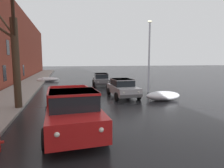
# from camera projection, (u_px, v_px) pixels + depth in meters

# --- Properties ---
(left_sidewalk_slab) EXTENTS (3.14, 80.00, 0.15)m
(left_sidewalk_slab) POSITION_uv_depth(u_px,v_px,m) (20.00, 90.00, 17.86)
(left_sidewalk_slab) COLOR gray
(left_sidewalk_slab) RESTS_ON ground
(snow_bank_near_corner_left) EXTENTS (2.93, 0.95, 0.65)m
(snow_bank_near_corner_left) POSITION_uv_depth(u_px,v_px,m) (47.00, 80.00, 25.74)
(snow_bank_near_corner_left) COLOR white
(snow_bank_near_corner_left) RESTS_ON ground
(snow_bank_along_left_kerb) EXTENTS (2.58, 1.38, 0.65)m
(snow_bank_along_left_kerb) POSITION_uv_depth(u_px,v_px,m) (163.00, 96.00, 13.77)
(snow_bank_along_left_kerb) COLOR white
(snow_bank_along_left_kerb) RESTS_ON ground
(bare_tree_second_along_sidewalk) EXTENTS (2.27, 3.26, 5.86)m
(bare_tree_second_along_sidewalk) POSITION_uv_depth(u_px,v_px,m) (15.00, 59.00, 10.69)
(bare_tree_second_along_sidewalk) COLOR #423323
(bare_tree_second_along_sidewalk) RESTS_ON ground
(pickup_truck_red_approaching_near_lane) EXTENTS (2.30, 5.15, 1.76)m
(pickup_truck_red_approaching_near_lane) POSITION_uv_depth(u_px,v_px,m) (72.00, 110.00, 7.59)
(pickup_truck_red_approaching_near_lane) COLOR red
(pickup_truck_red_approaching_near_lane) RESTS_ON ground
(sedan_silver_parked_kerbside_close) EXTENTS (1.90, 3.89, 1.42)m
(sedan_silver_parked_kerbside_close) POSITION_uv_depth(u_px,v_px,m) (123.00, 88.00, 14.92)
(sedan_silver_parked_kerbside_close) COLOR #B7B7BC
(sedan_silver_parked_kerbside_close) RESTS_ON ground
(sedan_grey_parked_kerbside_mid) EXTENTS (2.15, 4.25, 1.42)m
(sedan_grey_parked_kerbside_mid) POSITION_uv_depth(u_px,v_px,m) (101.00, 79.00, 21.56)
(sedan_grey_parked_kerbside_mid) COLOR slate
(sedan_grey_parked_kerbside_mid) RESTS_ON ground
(street_lamp_post) EXTENTS (0.44, 0.24, 6.40)m
(street_lamp_post) POSITION_uv_depth(u_px,v_px,m) (149.00, 53.00, 17.14)
(street_lamp_post) COLOR #28282D
(street_lamp_post) RESTS_ON ground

